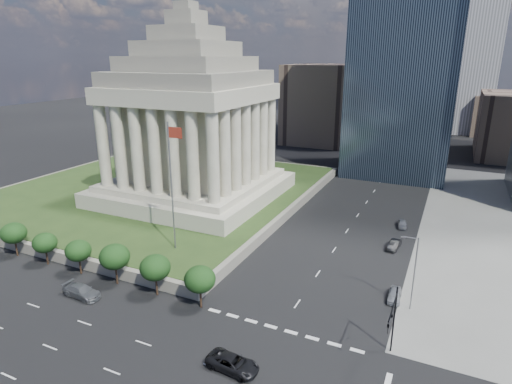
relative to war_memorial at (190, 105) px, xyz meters
The scene contains 15 objects.
ground 65.71m from the war_memorial, 56.82° to the left, with size 500.00×500.00×0.00m, color black.
plaza_terrace 23.35m from the war_memorial, 169.70° to the left, with size 66.00×70.00×1.80m, color slate.
plaza_lawn 22.52m from the war_memorial, 169.70° to the left, with size 64.00×68.00×0.10m, color #243A17.
war_memorial is the anchor object (origin of this frame).
flagpole 28.16m from the war_memorial, 63.11° to the right, with size 2.52×0.24×20.00m.
tree_row 38.69m from the war_memorial, 92.53° to the right, with size 53.00×4.00×6.00m, color #153210, non-canonical shape.
midrise_glass 59.82m from the war_memorial, 52.55° to the left, with size 26.00×26.00×60.00m, color black.
building_filler_nw 82.43m from the war_memorial, 87.21° to the left, with size 24.00×30.00×28.00m, color brown.
traffic_signal_ne 60.00m from the war_memorial, 36.42° to the right, with size 0.30×5.74×8.00m.
street_lamp_north 54.92m from the war_memorial, 25.92° to the right, with size 2.13×0.22×10.00m.
pickup_truck 57.12m from the war_memorial, 52.85° to the right, with size 5.67×2.61×1.58m, color black.
suv_grey 44.40m from the war_memorial, 79.48° to the right, with size 5.68×2.31×1.65m, color #525559.
parked_sedan_near 54.29m from the war_memorial, 25.40° to the right, with size 4.15×1.67×1.41m, color #999CA2.
parked_sedan_mid 48.01m from the war_memorial, ahead, with size 1.51×4.33×1.43m, color black.
parked_sedan_far 48.02m from the war_memorial, ahead, with size 3.92×1.58×1.33m, color slate.
Camera 1 is at (15.90, -26.49, 31.02)m, focal length 30.00 mm.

